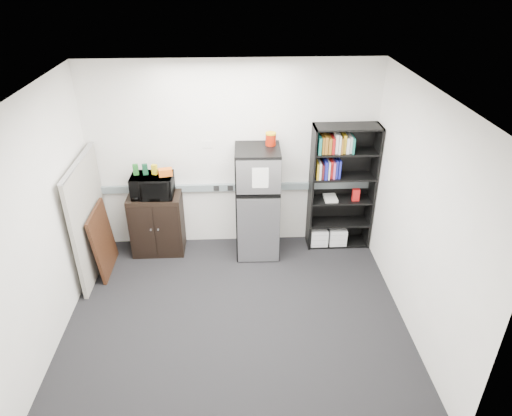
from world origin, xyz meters
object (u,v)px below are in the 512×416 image
(cubicle_partition, at_px, (89,218))
(cabinet, at_px, (157,223))
(bookshelf, at_px, (340,185))
(refrigerator, at_px, (257,203))
(microwave, at_px, (152,186))

(cubicle_partition, distance_m, cabinet, 0.97)
(bookshelf, xyz_separation_m, refrigerator, (-1.18, -0.15, -0.17))
(cubicle_partition, distance_m, refrigerator, 2.25)
(cubicle_partition, height_order, microwave, cubicle_partition)
(bookshelf, height_order, refrigerator, bookshelf)
(cubicle_partition, height_order, cabinet, cubicle_partition)
(cubicle_partition, height_order, refrigerator, cubicle_partition)
(cabinet, relative_size, microwave, 1.62)
(microwave, bearing_deg, cubicle_partition, -152.19)
(bookshelf, xyz_separation_m, microwave, (-2.61, -0.08, 0.09))
(cubicle_partition, relative_size, refrigerator, 1.01)
(microwave, height_order, refrigerator, refrigerator)
(microwave, bearing_deg, refrigerator, -1.82)
(bookshelf, height_order, cubicle_partition, bookshelf)
(cabinet, relative_size, refrigerator, 0.57)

